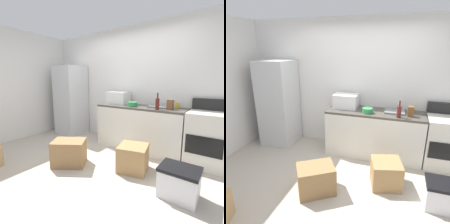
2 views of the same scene
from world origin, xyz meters
TOP-DOWN VIEW (x-y plane):
  - ground_plane at (0.00, 0.00)m, footprint 6.00×6.00m
  - wall_back at (0.00, 1.55)m, footprint 5.00×0.10m
  - kitchen_counter at (0.30, 1.20)m, footprint 1.80×0.60m
  - refrigerator at (-1.75, 1.15)m, footprint 0.68×0.66m
  - stove_oven at (1.52, 1.21)m, footprint 0.60×0.61m
  - microwave at (-0.29, 1.28)m, footprint 0.46×0.34m
  - sink_basin at (0.66, 1.27)m, footprint 0.36×0.32m
  - wine_bottle at (0.73, 0.99)m, footprint 0.07×0.07m
  - coffee_mug at (0.96, 1.40)m, footprint 0.08×0.08m
  - knife_block at (0.92, 1.11)m, footprint 0.10×0.10m
  - mixing_bowl at (0.18, 1.08)m, footprint 0.19×0.19m
  - cardboard_box_large at (-0.34, -0.14)m, footprint 0.65×0.61m
  - cardboard_box_small at (0.62, 0.33)m, footprint 0.53×0.53m
  - storage_bin at (1.38, 0.09)m, footprint 0.46×0.36m

SIDE VIEW (x-z plane):
  - ground_plane at x=0.00m, z-range 0.00..0.00m
  - storage_bin at x=1.38m, z-range 0.00..0.38m
  - cardboard_box_small at x=0.62m, z-range 0.00..0.41m
  - cardboard_box_large at x=-0.34m, z-range 0.00..0.42m
  - kitchen_counter at x=0.30m, z-range 0.00..0.90m
  - stove_oven at x=1.52m, z-range -0.08..1.02m
  - refrigerator at x=-1.75m, z-range 0.00..1.80m
  - sink_basin at x=0.66m, z-range 0.90..0.93m
  - mixing_bowl at x=0.18m, z-range 0.90..0.99m
  - coffee_mug at x=0.96m, z-range 0.90..1.00m
  - knife_block at x=0.92m, z-range 0.90..1.08m
  - wine_bottle at x=0.73m, z-range 0.86..1.16m
  - microwave at x=-0.29m, z-range 0.90..1.17m
  - wall_back at x=0.00m, z-range 0.00..2.60m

